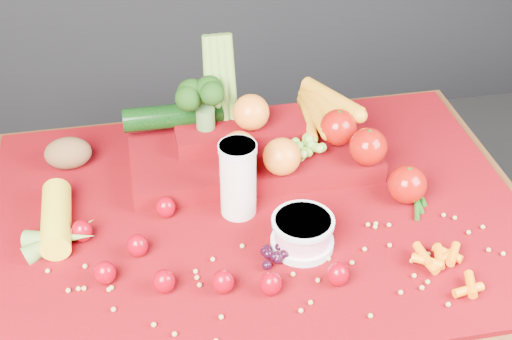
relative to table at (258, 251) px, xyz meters
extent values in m
cube|color=#3E240E|center=(0.00, 0.00, 0.07)|extent=(1.10, 0.80, 0.05)
cube|color=#3E240E|center=(-0.48, 0.33, -0.31)|extent=(0.06, 0.06, 0.70)
cube|color=#3E240E|center=(0.48, 0.33, -0.31)|extent=(0.06, 0.06, 0.70)
cube|color=#660305|center=(0.00, 0.00, 0.10)|extent=(1.05, 0.75, 0.01)
cylinder|color=silver|center=(-0.04, 0.01, 0.19)|extent=(0.07, 0.07, 0.16)
cylinder|color=silver|center=(-0.04, 0.01, 0.26)|extent=(0.07, 0.07, 0.01)
cylinder|color=silver|center=(0.06, -0.11, 0.11)|extent=(0.12, 0.12, 0.02)
cylinder|color=pink|center=(0.06, -0.11, 0.15)|extent=(0.10, 0.10, 0.05)
cylinder|color=silver|center=(0.06, -0.11, 0.17)|extent=(0.12, 0.12, 0.01)
ellipsoid|color=maroon|center=(-0.24, -0.08, 0.13)|extent=(0.04, 0.04, 0.04)
cone|color=#0E4E10|center=(-0.24, -0.08, 0.15)|extent=(0.03, 0.03, 0.01)
ellipsoid|color=maroon|center=(-0.30, -0.14, 0.13)|extent=(0.04, 0.04, 0.04)
cone|color=#0E4E10|center=(-0.30, -0.14, 0.15)|extent=(0.03, 0.03, 0.01)
ellipsoid|color=maroon|center=(-0.20, -0.18, 0.13)|extent=(0.04, 0.04, 0.04)
cone|color=#0E4E10|center=(-0.20, -0.18, 0.15)|extent=(0.03, 0.03, 0.01)
ellipsoid|color=maroon|center=(-0.10, -0.20, 0.13)|extent=(0.04, 0.04, 0.04)
cone|color=#0E4E10|center=(-0.10, -0.20, 0.15)|extent=(0.03, 0.03, 0.01)
ellipsoid|color=maroon|center=(-0.02, -0.22, 0.13)|extent=(0.04, 0.04, 0.04)
cone|color=#0E4E10|center=(-0.02, -0.22, 0.15)|extent=(0.03, 0.03, 0.01)
ellipsoid|color=maroon|center=(0.10, -0.22, 0.13)|extent=(0.04, 0.04, 0.04)
cone|color=#0E4E10|center=(0.10, -0.22, 0.15)|extent=(0.03, 0.03, 0.01)
ellipsoid|color=maroon|center=(-0.18, 0.02, 0.13)|extent=(0.04, 0.04, 0.04)
cone|color=#0E4E10|center=(-0.18, 0.02, 0.15)|extent=(0.03, 0.03, 0.01)
ellipsoid|color=maroon|center=(-0.34, -0.02, 0.13)|extent=(0.04, 0.04, 0.04)
cone|color=#0E4E10|center=(-0.34, -0.02, 0.15)|extent=(0.03, 0.03, 0.01)
cylinder|color=yellow|center=(-0.39, 0.02, 0.13)|extent=(0.06, 0.18, 0.06)
ellipsoid|color=brown|center=(-0.37, 0.23, 0.14)|extent=(0.10, 0.07, 0.07)
cube|color=#660305|center=(0.02, 0.15, 0.13)|extent=(0.52, 0.22, 0.04)
cube|color=#660305|center=(0.00, 0.20, 0.17)|extent=(0.28, 0.12, 0.03)
sphere|color=#940600|center=(0.24, 0.06, 0.19)|extent=(0.08, 0.08, 0.08)
sphere|color=#940600|center=(0.30, -0.02, 0.15)|extent=(0.08, 0.08, 0.08)
sphere|color=#940600|center=(0.20, 0.14, 0.19)|extent=(0.08, 0.08, 0.08)
sphere|color=#BB5523|center=(-0.02, 0.10, 0.19)|extent=(0.08, 0.08, 0.08)
sphere|color=#BB5523|center=(0.06, 0.06, 0.19)|extent=(0.08, 0.08, 0.08)
sphere|color=#BB5523|center=(0.02, 0.18, 0.23)|extent=(0.08, 0.08, 0.08)
cylinder|color=orange|center=(0.15, 0.22, 0.17)|extent=(0.06, 0.18, 0.04)
cylinder|color=orange|center=(0.17, 0.22, 0.18)|extent=(0.04, 0.18, 0.04)
cylinder|color=orange|center=(0.19, 0.22, 0.20)|extent=(0.08, 0.18, 0.04)
cylinder|color=orange|center=(0.21, 0.22, 0.21)|extent=(0.11, 0.17, 0.04)
cylinder|color=#3F662D|center=(-0.07, 0.20, 0.21)|extent=(0.04, 0.04, 0.04)
cylinder|color=olive|center=(-0.06, 0.24, 0.26)|extent=(0.03, 0.06, 0.22)
cylinder|color=olive|center=(-0.04, 0.24, 0.26)|extent=(0.02, 0.06, 0.22)
cylinder|color=olive|center=(-0.03, 0.24, 0.26)|extent=(0.02, 0.06, 0.22)
cylinder|color=olive|center=(-0.01, 0.24, 0.26)|extent=(0.03, 0.06, 0.22)
cylinder|color=black|center=(-0.14, 0.24, 0.20)|extent=(0.21, 0.05, 0.05)
camera|label=1|loc=(-0.21, -1.06, 1.02)|focal=50.00mm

